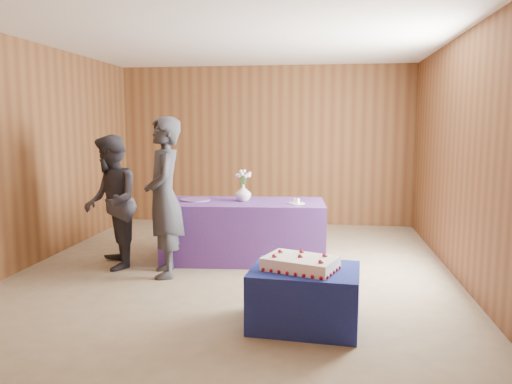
% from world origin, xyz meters
% --- Properties ---
extents(ground, '(6.00, 6.00, 0.00)m').
position_xyz_m(ground, '(0.00, 0.00, 0.00)').
color(ground, gray).
rests_on(ground, ground).
extents(room_shell, '(5.04, 6.04, 2.72)m').
position_xyz_m(room_shell, '(0.00, 0.00, 1.80)').
color(room_shell, brown).
rests_on(room_shell, ground).
extents(cake_table, '(0.95, 0.77, 0.50)m').
position_xyz_m(cake_table, '(0.87, -1.43, 0.25)').
color(cake_table, navy).
rests_on(cake_table, ground).
extents(serving_table, '(2.06, 1.05, 0.75)m').
position_xyz_m(serving_table, '(0.03, 0.57, 0.38)').
color(serving_table, '#572F83').
rests_on(serving_table, ground).
extents(sheet_cake, '(0.70, 0.59, 0.14)m').
position_xyz_m(sheet_cake, '(0.83, -1.46, 0.55)').
color(sheet_cake, white).
rests_on(sheet_cake, cake_table).
extents(vase, '(0.20, 0.20, 0.21)m').
position_xyz_m(vase, '(0.01, 0.60, 0.85)').
color(vase, silver).
rests_on(vase, serving_table).
extents(flower_spray, '(0.21, 0.21, 0.16)m').
position_xyz_m(flower_spray, '(0.01, 0.60, 1.09)').
color(flower_spray, '#245C25').
rests_on(flower_spray, vase).
extents(platter, '(0.39, 0.39, 0.02)m').
position_xyz_m(platter, '(-0.60, 0.56, 0.76)').
color(platter, '#734E9D').
rests_on(platter, serving_table).
extents(plate, '(0.22, 0.22, 0.01)m').
position_xyz_m(plate, '(0.69, 0.47, 0.76)').
color(plate, silver).
rests_on(plate, serving_table).
extents(cake_slice, '(0.08, 0.07, 0.07)m').
position_xyz_m(cake_slice, '(0.69, 0.47, 0.79)').
color(cake_slice, white).
rests_on(cake_slice, plate).
extents(knife, '(0.24, 0.14, 0.00)m').
position_xyz_m(knife, '(0.78, 0.31, 0.75)').
color(knife, '#BBBCC1').
rests_on(knife, serving_table).
extents(guest_left, '(0.63, 0.76, 1.80)m').
position_xyz_m(guest_left, '(-0.76, -0.20, 0.90)').
color(guest_left, '#32343B').
rests_on(guest_left, ground).
extents(guest_right, '(0.89, 0.97, 1.59)m').
position_xyz_m(guest_right, '(-1.48, 0.01, 0.80)').
color(guest_right, '#302F38').
rests_on(guest_right, ground).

